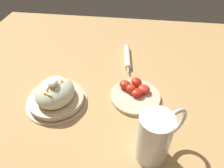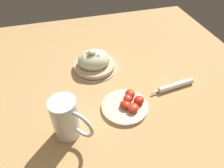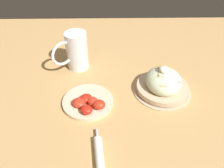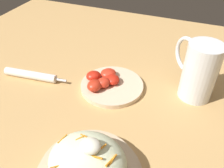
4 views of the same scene
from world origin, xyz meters
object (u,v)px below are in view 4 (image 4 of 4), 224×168
at_px(beer_mug, 198,73).
at_px(napkin_roll, 31,75).
at_px(salad_plate, 88,166).
at_px(tomato_plate, 109,84).

bearing_deg(beer_mug, napkin_roll, -167.31).
height_order(salad_plate, napkin_roll, salad_plate).
relative_size(salad_plate, beer_mug, 1.36).
distance_m(salad_plate, napkin_roll, 0.39).
bearing_deg(tomato_plate, beer_mug, 14.19).
bearing_deg(tomato_plate, salad_plate, -75.69).
bearing_deg(beer_mug, tomato_plate, -165.81).
xyz_separation_m(salad_plate, napkin_roll, (-0.32, 0.23, -0.02)).
bearing_deg(tomato_plate, napkin_roll, -168.80).
distance_m(salad_plate, beer_mug, 0.38).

